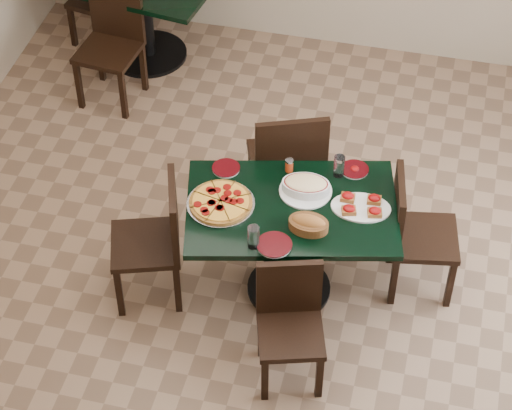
% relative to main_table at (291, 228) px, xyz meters
% --- Properties ---
extents(floor, '(5.50, 5.50, 0.00)m').
position_rel_main_table_xyz_m(floor, '(-0.17, -0.03, -0.57)').
color(floor, '#7F6149').
rests_on(floor, ground).
extents(room_shell, '(5.50, 5.50, 5.50)m').
position_rel_main_table_xyz_m(room_shell, '(0.86, 1.70, 0.60)').
color(room_shell, silver).
rests_on(room_shell, floor).
extents(main_table, '(1.39, 1.06, 0.75)m').
position_rel_main_table_xyz_m(main_table, '(0.00, 0.00, 0.00)').
color(main_table, black).
rests_on(main_table, floor).
extents(back_table, '(1.27, 1.00, 0.75)m').
position_rel_main_table_xyz_m(back_table, '(-1.64, 2.18, -0.04)').
color(back_table, black).
rests_on(back_table, floor).
extents(chair_far, '(0.60, 0.60, 0.99)m').
position_rel_main_table_xyz_m(chair_far, '(-0.14, 0.59, -0.01)').
color(chair_far, black).
rests_on(chair_far, floor).
extents(chair_near, '(0.46, 0.46, 0.80)m').
position_rel_main_table_xyz_m(chair_near, '(0.12, -0.57, -0.13)').
color(chair_near, black).
rests_on(chair_near, floor).
extents(chair_right, '(0.47, 0.47, 0.88)m').
position_rel_main_table_xyz_m(chair_right, '(0.71, 0.23, -0.08)').
color(chair_right, black).
rests_on(chair_right, floor).
extents(chair_left, '(0.53, 0.53, 0.89)m').
position_rel_main_table_xyz_m(chair_left, '(-0.78, -0.19, -0.07)').
color(chair_left, black).
rests_on(chair_left, floor).
extents(back_chair_near, '(0.47, 0.47, 0.92)m').
position_rel_main_table_xyz_m(back_chair_near, '(-1.72, 1.67, -0.05)').
color(back_chair_near, black).
rests_on(back_chair_near, floor).
extents(pepperoni_pizza, '(0.40, 0.40, 0.04)m').
position_rel_main_table_xyz_m(pepperoni_pizza, '(-0.41, -0.08, 0.20)').
color(pepperoni_pizza, '#B1B2B9').
rests_on(pepperoni_pizza, main_table).
extents(lasagna_casserole, '(0.32, 0.32, 0.09)m').
position_rel_main_table_xyz_m(lasagna_casserole, '(0.05, 0.14, 0.23)').
color(lasagna_casserole, silver).
rests_on(lasagna_casserole, main_table).
extents(bread_basket, '(0.24, 0.17, 0.10)m').
position_rel_main_table_xyz_m(bread_basket, '(0.13, -0.16, 0.22)').
color(bread_basket, brown).
rests_on(bread_basket, main_table).
extents(bruschetta_platter, '(0.37, 0.27, 0.05)m').
position_rel_main_table_xyz_m(bruschetta_platter, '(0.40, 0.07, 0.21)').
color(bruschetta_platter, silver).
rests_on(bruschetta_platter, main_table).
extents(side_plate_near, '(0.20, 0.20, 0.02)m').
position_rel_main_table_xyz_m(side_plate_near, '(-0.03, -0.33, 0.19)').
color(side_plate_near, silver).
rests_on(side_plate_near, main_table).
extents(side_plate_far_r, '(0.17, 0.17, 0.03)m').
position_rel_main_table_xyz_m(side_plate_far_r, '(0.31, 0.39, 0.19)').
color(side_plate_far_r, silver).
rests_on(side_plate_far_r, main_table).
extents(side_plate_far_l, '(0.17, 0.17, 0.02)m').
position_rel_main_table_xyz_m(side_plate_far_l, '(-0.46, 0.22, 0.19)').
color(side_plate_far_l, silver).
rests_on(side_plate_far_l, main_table).
extents(napkin_setting, '(0.15, 0.15, 0.01)m').
position_rel_main_table_xyz_m(napkin_setting, '(-0.03, -0.32, 0.18)').
color(napkin_setting, white).
rests_on(napkin_setting, main_table).
extents(water_glass_a, '(0.07, 0.07, 0.14)m').
position_rel_main_table_xyz_m(water_glass_a, '(0.22, 0.33, 0.25)').
color(water_glass_a, white).
rests_on(water_glass_a, main_table).
extents(water_glass_b, '(0.07, 0.07, 0.14)m').
position_rel_main_table_xyz_m(water_glass_b, '(-0.14, -0.36, 0.25)').
color(water_glass_b, white).
rests_on(water_glass_b, main_table).
extents(pepper_shaker, '(0.05, 0.05, 0.09)m').
position_rel_main_table_xyz_m(pepper_shaker, '(-0.08, 0.30, 0.23)').
color(pepper_shaker, '#B84013').
rests_on(pepper_shaker, main_table).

